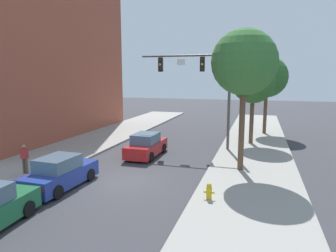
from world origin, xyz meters
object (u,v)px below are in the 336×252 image
object	(u,v)px
car_lead_red	(146,146)
traffic_signal_mast	(203,78)
car_following_blue	(60,173)
street_tree_nearest	(244,63)
street_tree_second	(253,82)
street_tree_third	(267,77)
pedestrian_sidewalk_left_walker	(25,157)
fire_hydrant	(209,191)

from	to	relation	value
car_lead_red	traffic_signal_mast	bearing A→B (deg)	42.33
car_following_blue	street_tree_nearest	distance (m)	11.22
car_following_blue	street_tree_second	xyz separation A→B (m)	(8.72, 12.63, 4.31)
street_tree_nearest	street_tree_third	bearing A→B (deg)	83.35
pedestrian_sidewalk_left_walker	street_tree_nearest	world-z (taller)	street_tree_nearest
car_lead_red	car_following_blue	distance (m)	7.21
fire_hydrant	street_tree_second	xyz separation A→B (m)	(1.39, 12.31, 4.52)
fire_hydrant	car_lead_red	bearing A→B (deg)	129.18
street_tree_second	traffic_signal_mast	bearing A→B (deg)	-142.90
car_lead_red	street_tree_third	world-z (taller)	street_tree_third
traffic_signal_mast	car_lead_red	world-z (taller)	traffic_signal_mast
fire_hydrant	street_tree_second	distance (m)	13.19
car_lead_red	fire_hydrant	xyz separation A→B (m)	(5.42, -6.65, -0.22)
fire_hydrant	street_tree_nearest	world-z (taller)	street_tree_nearest
car_lead_red	street_tree_nearest	xyz separation A→B (m)	(6.45, -1.84, 5.46)
car_lead_red	street_tree_nearest	bearing A→B (deg)	-15.90
traffic_signal_mast	street_tree_nearest	bearing A→B (deg)	-57.48
street_tree_nearest	street_tree_second	world-z (taller)	street_tree_nearest
car_lead_red	street_tree_second	xyz separation A→B (m)	(6.81, 5.67, 4.31)
traffic_signal_mast	car_lead_red	bearing A→B (deg)	-137.67
fire_hydrant	street_tree_second	bearing A→B (deg)	83.54
pedestrian_sidewalk_left_walker	fire_hydrant	world-z (taller)	pedestrian_sidewalk_left_walker
car_lead_red	fire_hydrant	world-z (taller)	car_lead_red
car_following_blue	pedestrian_sidewalk_left_walker	xyz separation A→B (m)	(-2.95, 0.97, 0.34)
traffic_signal_mast	car_lead_red	size ratio (longest dim) A/B	1.76
fire_hydrant	pedestrian_sidewalk_left_walker	bearing A→B (deg)	176.36
car_lead_red	car_following_blue	xyz separation A→B (m)	(-1.91, -6.96, 0.00)
traffic_signal_mast	car_lead_red	distance (m)	6.47
car_following_blue	street_tree_nearest	xyz separation A→B (m)	(8.36, 5.12, 5.46)
street_tree_second	car_following_blue	bearing A→B (deg)	-124.62
pedestrian_sidewalk_left_walker	street_tree_nearest	size ratio (longest dim) A/B	0.21
pedestrian_sidewalk_left_walker	street_tree_third	distance (m)	21.37
car_following_blue	street_tree_third	bearing A→B (deg)	60.81
car_lead_red	street_tree_nearest	distance (m)	8.65
car_following_blue	fire_hydrant	size ratio (longest dim) A/B	5.98
pedestrian_sidewalk_left_walker	traffic_signal_mast	bearing A→B (deg)	47.79
street_tree_second	car_lead_red	bearing A→B (deg)	-140.23
fire_hydrant	street_tree_third	bearing A→B (deg)	81.80
traffic_signal_mast	street_tree_second	distance (m)	4.36
traffic_signal_mast	car_following_blue	distance (m)	12.20
car_following_blue	street_tree_third	size ratio (longest dim) A/B	0.60
street_tree_nearest	pedestrian_sidewalk_left_walker	bearing A→B (deg)	-159.83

